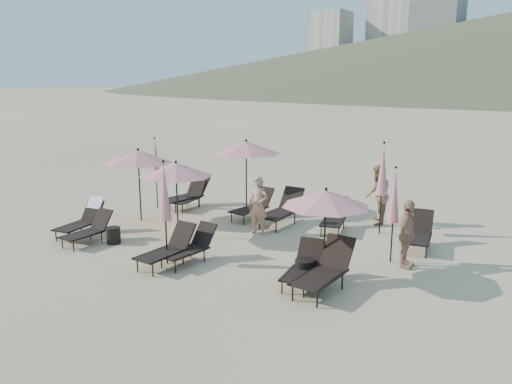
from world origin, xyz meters
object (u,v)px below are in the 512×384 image
Objects in this scene: umbrella_open_1 at (176,170)px; lounger_9 at (282,209)px; lounger_8 at (253,206)px; side_table_1 at (304,270)px; lounger_4 at (303,266)px; lounger_7 at (189,196)px; lounger_11 at (419,233)px; lounger_6 at (188,194)px; umbrella_closed_3 at (383,170)px; beachgoer_c at (407,234)px; lounger_1 at (89,229)px; umbrella_open_0 at (138,157)px; beachgoer_a at (258,206)px; lounger_2 at (190,246)px; lounger_0 at (83,218)px; side_table_0 at (114,235)px; umbrella_open_3 at (246,148)px; umbrella_closed_2 at (156,159)px; umbrella_closed_0 at (164,192)px; umbrella_closed_1 at (394,196)px; lounger_3 at (168,248)px; umbrella_open_2 at (326,198)px; beachgoer_b at (378,195)px; lounger_5 at (325,269)px; lounger_10 at (334,216)px.

lounger_9 is at bearing 59.17° from umbrella_open_1.
side_table_1 is at bearing -37.81° from lounger_8.
lounger_4 is 7.50m from lounger_7.
lounger_6 is at bearing 169.08° from lounger_11.
umbrella_closed_3 reaches higher than beachgoer_c.
lounger_6 is (-0.65, 4.57, 0.08)m from lounger_1.
lounger_6 reaches higher than lounger_11.
umbrella_open_0 is at bearing -175.92° from lounger_11.
side_table_1 is 0.29× the size of beachgoer_a.
beachgoer_c is at bearing -95.84° from lounger_11.
lounger_2 is 0.67× the size of umbrella_open_0.
lounger_0 is 1.13× the size of lounger_1.
umbrella_open_3 is at bearing 81.24° from side_table_0.
umbrella_closed_2 is at bearing 88.48° from lounger_0.
umbrella_closed_0 is (3.37, -4.29, 1.33)m from lounger_7.
umbrella_closed_2 is at bearing -167.76° from umbrella_closed_3.
umbrella_closed_0 is 6.23m from umbrella_closed_3.
beachgoer_a is (-4.18, -1.45, 0.41)m from lounger_11.
umbrella_closed_1 is (-0.19, -1.46, 1.23)m from lounger_11.
lounger_3 is 3.98m from umbrella_open_2.
umbrella_closed_2 is (-4.73, 3.33, 1.31)m from lounger_2.
umbrella_open_0 reaches higher than lounger_3.
lounger_6 is at bearing 156.63° from umbrella_open_2.
lounger_1 is 0.81× the size of beachgoer_b.
umbrella_open_2 is at bearing -113.39° from umbrella_closed_1.
lounger_9 is 4.10× the size of side_table_0.
lounger_6 is at bearing -171.99° from umbrella_closed_3.
lounger_9 is 3.24m from umbrella_closed_3.
lounger_5 is 1.06× the size of lounger_7.
lounger_2 is 4.60m from umbrella_open_0.
lounger_10 is 1.65m from beachgoer_b.
umbrella_open_2 reaches higher than lounger_1.
umbrella_closed_1 is at bearing 36.86° from umbrella_closed_0.
lounger_8 is (2.12, 4.65, 0.04)m from lounger_1.
lounger_1 is 5.80m from umbrella_open_3.
beachgoer_a is 0.91× the size of beachgoer_b.
side_table_1 is (-0.06, 0.14, -0.15)m from lounger_4.
umbrella_closed_0 is (-0.09, 0.05, 1.33)m from lounger_3.
lounger_3 is at bearing -123.12° from lounger_2.
lounger_5 is at bearing -101.45° from umbrella_closed_1.
umbrella_open_1 reaches higher than umbrella_open_2.
side_table_0 is (-2.30, 0.23, -1.54)m from umbrella_closed_0.
lounger_11 is 0.63× the size of umbrella_closed_3.
umbrella_closed_2 is (-7.63, 2.85, 1.32)m from lounger_4.
lounger_7 is 3.41× the size of side_table_1.
lounger_9 is at bearing 57.76° from side_table_0.
beachgoer_a is at bearing 83.68° from umbrella_closed_0.
umbrella_closed_3 is 3.66m from beachgoer_a.
lounger_4 is 0.66× the size of umbrella_closed_1.
umbrella_closed_1 is at bearing 8.20° from lounger_0.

